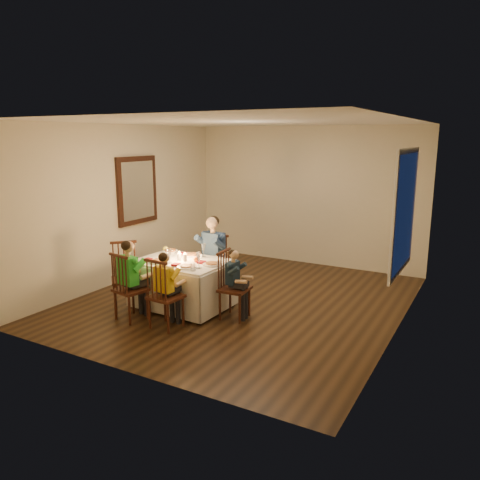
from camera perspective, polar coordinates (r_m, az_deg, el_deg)
The scene contains 26 objects.
ground at distance 7.07m, azimuth 0.24°, elevation -7.34°, with size 5.00×5.00×0.00m, color black.
wall_left at distance 8.06m, azimuth -13.93°, elevation 4.29°, with size 0.02×5.00×2.60m, color beige.
wall_right at distance 6.00m, azimuth 19.41°, elevation 1.24°, with size 0.02×5.00×2.60m, color beige.
wall_back at distance 8.99m, azimuth 8.02°, elevation 5.34°, with size 4.50×0.02×2.60m, color beige.
ceiling at distance 6.66m, azimuth 0.26°, elevation 14.23°, with size 5.00×5.00×0.00m, color white.
dining_table at distance 6.73m, azimuth -7.04°, elevation -4.13°, with size 1.34×0.99×0.65m.
chair_adult at distance 7.39m, azimuth -3.32°, elevation -6.47°, with size 0.38×0.36×0.93m, color #34130E, non-canonical shape.
chair_near_left at distance 6.54m, azimuth -13.01°, elevation -9.35°, with size 0.38×0.36×0.93m, color #34130E, non-canonical shape.
chair_near_right at distance 6.19m, azimuth -8.89°, elevation -10.44°, with size 0.38×0.36×0.93m, color #34130E, non-canonical shape.
chair_end at distance 6.41m, azimuth -0.64°, elevation -9.46°, with size 0.38×0.36×0.93m, color #34130E, non-canonical shape.
chair_extra at distance 6.96m, azimuth -13.57°, elevation -8.03°, with size 0.39×0.37×0.95m, color #34130E, non-canonical shape.
adult at distance 7.39m, azimuth -3.32°, elevation -6.47°, with size 0.44×0.40×1.22m, color navy, non-canonical shape.
child_green at distance 6.54m, azimuth -13.01°, elevation -9.35°, with size 0.36×0.33×1.08m, color green, non-canonical shape.
child_yellow at distance 6.19m, azimuth -8.89°, elevation -10.44°, with size 0.31×0.28×0.99m, color gold, non-canonical shape.
child_teal at distance 6.41m, azimuth -0.64°, elevation -9.46°, with size 0.28×0.26×0.95m, color #17293B, non-canonical shape.
setting_adult at distance 6.91m, azimuth -5.84°, elevation -1.87°, with size 0.26×0.26×0.02m, color white.
setting_green at distance 6.64m, azimuth -9.98°, elevation -2.60°, with size 0.26×0.26×0.02m, color white.
setting_yellow at distance 6.32m, azimuth -6.54°, elevation -3.27°, with size 0.26×0.26×0.02m, color white.
setting_teal at distance 6.41m, azimuth -3.42°, elevation -2.98°, with size 0.26×0.26×0.02m, color white.
candle_left at distance 6.69m, azimuth -7.42°, elevation -2.05°, with size 0.06×0.06×0.10m, color silver.
candle_right at distance 6.63m, azimuth -6.71°, elevation -2.17°, with size 0.06×0.06×0.10m, color silver.
squash at distance 7.19m, azimuth -9.07°, elevation -1.12°, with size 0.09×0.09×0.09m, color #FDEF42.
orange_fruit at distance 6.57m, azimuth -5.37°, elevation -2.35°, with size 0.08×0.08×0.08m, color orange.
serving_bowl at distance 7.09m, azimuth -8.48°, elevation -1.47°, with size 0.20×0.20×0.05m, color white.
wall_mirror at distance 8.23m, azimuth -12.41°, elevation 5.93°, with size 0.06×0.95×1.15m.
window_blinds at distance 6.07m, azimuth 19.31°, elevation 3.30°, with size 0.07×1.34×1.54m.
Camera 1 is at (3.22, -5.82, 2.39)m, focal length 35.00 mm.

